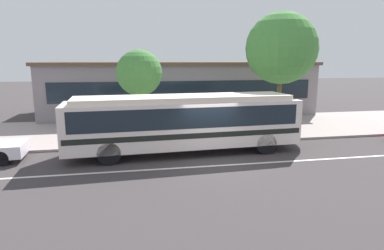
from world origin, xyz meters
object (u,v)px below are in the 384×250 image
object	(u,v)px
pedestrian_waiting_near_sign	(241,116)
street_tree_mid_block	(281,48)
street_tree_near_stop	(139,73)
bus_stop_sign	(238,112)
transit_bus	(184,120)
pedestrian_standing_by_tree	(163,121)
pedestrian_walking_along_curb	(134,123)

from	to	relation	value
pedestrian_waiting_near_sign	street_tree_mid_block	distance (m)	4.81
street_tree_near_stop	bus_stop_sign	bearing A→B (deg)	-27.00
transit_bus	pedestrian_standing_by_tree	size ratio (longest dim) A/B	6.45
bus_stop_sign	street_tree_mid_block	world-z (taller)	street_tree_mid_block
pedestrian_walking_along_curb	street_tree_near_stop	distance (m)	3.33
transit_bus	street_tree_mid_block	bearing A→B (deg)	31.01
pedestrian_standing_by_tree	bus_stop_sign	bearing A→B (deg)	-9.91
pedestrian_standing_by_tree	bus_stop_sign	size ratio (longest dim) A/B	0.75
street_tree_near_stop	transit_bus	bearing A→B (deg)	-67.50
pedestrian_waiting_near_sign	bus_stop_sign	size ratio (longest dim) A/B	0.74
pedestrian_walking_along_curb	pedestrian_standing_by_tree	xyz separation A→B (m)	(1.55, 0.21, 0.01)
street_tree_near_stop	street_tree_mid_block	world-z (taller)	street_tree_mid_block
bus_stop_sign	street_tree_near_stop	size ratio (longest dim) A/B	0.47
pedestrian_standing_by_tree	street_tree_near_stop	world-z (taller)	street_tree_near_stop
bus_stop_sign	street_tree_near_stop	xyz separation A→B (m)	(-5.18, 2.64, 2.03)
pedestrian_waiting_near_sign	pedestrian_standing_by_tree	xyz separation A→B (m)	(-4.74, -0.74, 0.01)
pedestrian_standing_by_tree	pedestrian_walking_along_curb	bearing A→B (deg)	-172.29
pedestrian_waiting_near_sign	bus_stop_sign	world-z (taller)	bus_stop_sign
pedestrian_standing_by_tree	street_tree_near_stop	bearing A→B (deg)	120.42
pedestrian_walking_along_curb	street_tree_near_stop	world-z (taller)	street_tree_near_stop
pedestrian_standing_by_tree	transit_bus	bearing A→B (deg)	-73.91
transit_bus	street_tree_near_stop	size ratio (longest dim) A/B	2.27
transit_bus	pedestrian_walking_along_curb	distance (m)	3.40
bus_stop_sign	street_tree_near_stop	distance (m)	6.15
transit_bus	pedestrian_waiting_near_sign	bearing A→B (deg)	40.53
street_tree_near_stop	street_tree_mid_block	distance (m)	8.67
pedestrian_waiting_near_sign	pedestrian_walking_along_curb	xyz separation A→B (m)	(-6.28, -0.95, 0.00)
transit_bus	pedestrian_standing_by_tree	distance (m)	2.81
pedestrian_walking_along_curb	street_tree_near_stop	xyz separation A→B (m)	(0.41, 2.14, 2.52)
transit_bus	street_tree_near_stop	bearing A→B (deg)	112.50
street_tree_near_stop	pedestrian_waiting_near_sign	bearing A→B (deg)	-11.46
pedestrian_walking_along_curb	pedestrian_standing_by_tree	bearing A→B (deg)	7.71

